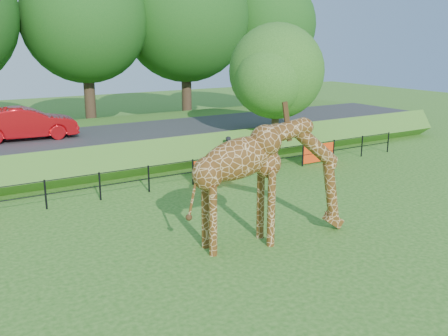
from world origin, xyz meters
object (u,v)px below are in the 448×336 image
Objects in this scene: giraffe at (271,182)px; car_red at (25,123)px; visitor at (228,152)px; tree_east at (278,75)px.

giraffe reaches higher than car_red.
visitor is (3.71, 8.36, -1.12)m from giraffe.
car_red is (-4.48, 13.00, 0.30)m from giraffe.
car_red is at bearing -33.83° from visitor.
tree_east is (10.95, -4.78, 2.11)m from car_red.
car_red is 3.05× the size of visitor.
visitor is at bearing -114.72° from car_red.
giraffe is 10.73m from tree_east.
tree_east is at bearing 60.24° from giraffe.
visitor is at bearing 74.54° from giraffe.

